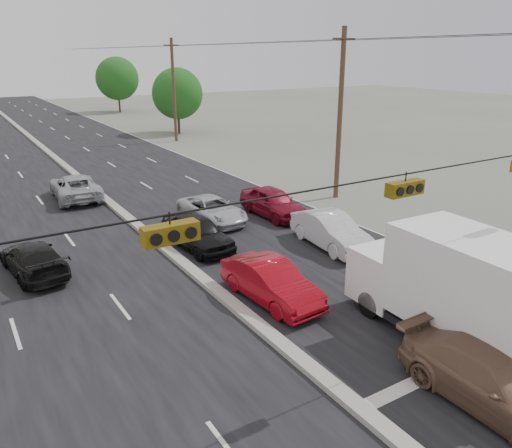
# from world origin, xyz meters

# --- Properties ---
(ground) EXTENTS (200.00, 200.00, 0.00)m
(ground) POSITION_xyz_m (0.00, 0.00, 0.00)
(ground) COLOR #606356
(ground) RESTS_ON ground
(road_surface) EXTENTS (20.00, 160.00, 0.02)m
(road_surface) POSITION_xyz_m (0.00, 30.00, 0.00)
(road_surface) COLOR black
(road_surface) RESTS_ON ground
(center_median) EXTENTS (0.50, 160.00, 0.20)m
(center_median) POSITION_xyz_m (0.00, 30.00, 0.10)
(center_median) COLOR gray
(center_median) RESTS_ON ground
(utility_pole_right_b) EXTENTS (1.60, 0.30, 10.00)m
(utility_pole_right_b) POSITION_xyz_m (12.50, 15.00, 5.11)
(utility_pole_right_b) COLOR #422D1E
(utility_pole_right_b) RESTS_ON ground
(utility_pole_right_c) EXTENTS (1.60, 0.30, 10.00)m
(utility_pole_right_c) POSITION_xyz_m (12.50, 40.00, 5.11)
(utility_pole_right_c) COLOR #422D1E
(utility_pole_right_c) RESTS_ON ground
(traffic_signals) EXTENTS (25.00, 0.30, 0.54)m
(traffic_signals) POSITION_xyz_m (1.40, 0.00, 5.49)
(traffic_signals) COLOR black
(traffic_signals) RESTS_ON ground
(tree_right_mid) EXTENTS (5.60, 5.60, 7.14)m
(tree_right_mid) POSITION_xyz_m (15.00, 45.00, 4.34)
(tree_right_mid) COLOR #382619
(tree_right_mid) RESTS_ON ground
(tree_right_far) EXTENTS (6.40, 6.40, 8.16)m
(tree_right_far) POSITION_xyz_m (16.00, 70.00, 4.96)
(tree_right_far) COLOR #382619
(tree_right_far) RESTS_ON ground
(box_truck) EXTENTS (2.75, 7.17, 3.59)m
(box_truck) POSITION_xyz_m (4.60, 0.32, 1.84)
(box_truck) COLOR black
(box_truck) RESTS_ON ground
(tan_sedan) EXTENTS (2.13, 5.08, 1.47)m
(tan_sedan) POSITION_xyz_m (3.00, -2.14, 0.73)
(tan_sedan) COLOR brown
(tan_sedan) RESTS_ON ground
(red_sedan) EXTENTS (1.85, 4.55, 1.47)m
(red_sedan) POSITION_xyz_m (1.40, 5.57, 0.73)
(red_sedan) COLOR maroon
(red_sedan) RESTS_ON ground
(queue_car_a) EXTENTS (2.20, 4.61, 1.52)m
(queue_car_a) POSITION_xyz_m (1.40, 11.70, 0.76)
(queue_car_a) COLOR black
(queue_car_a) RESTS_ON ground
(queue_car_b) EXTENTS (2.08, 4.85, 1.55)m
(queue_car_b) POSITION_xyz_m (6.70, 8.57, 0.78)
(queue_car_b) COLOR silver
(queue_car_b) RESTS_ON ground
(queue_car_c) EXTENTS (2.49, 4.81, 1.30)m
(queue_car_c) POSITION_xyz_m (3.72, 14.74, 0.65)
(queue_car_c) COLOR silver
(queue_car_c) RESTS_ON ground
(queue_car_e) EXTENTS (1.96, 4.66, 1.57)m
(queue_car_e) POSITION_xyz_m (7.00, 13.85, 0.79)
(queue_car_e) COLOR maroon
(queue_car_e) RESTS_ON ground
(oncoming_near) EXTENTS (2.37, 4.73, 1.32)m
(oncoming_near) POSITION_xyz_m (-5.46, 12.55, 0.66)
(oncoming_near) COLOR black
(oncoming_near) RESTS_ON ground
(oncoming_far) EXTENTS (2.84, 5.59, 1.51)m
(oncoming_far) POSITION_xyz_m (-1.40, 23.11, 0.76)
(oncoming_far) COLOR #A8AAB0
(oncoming_far) RESTS_ON ground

